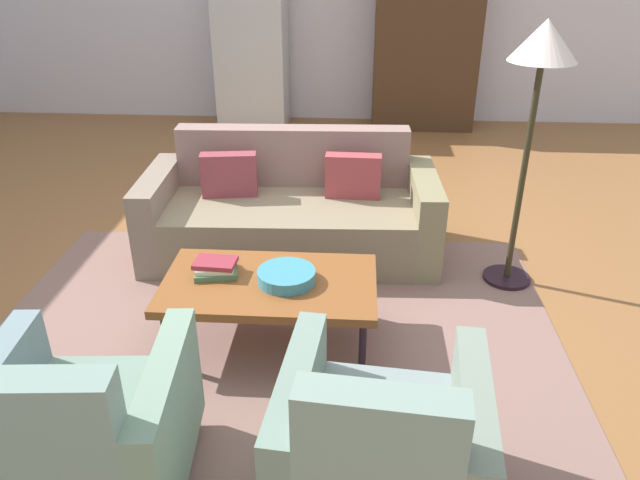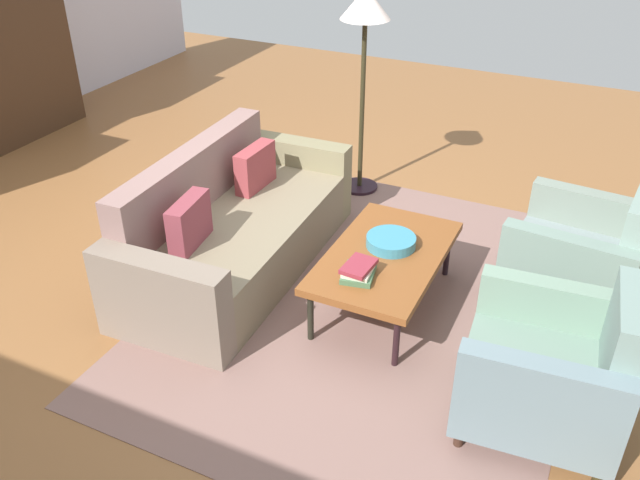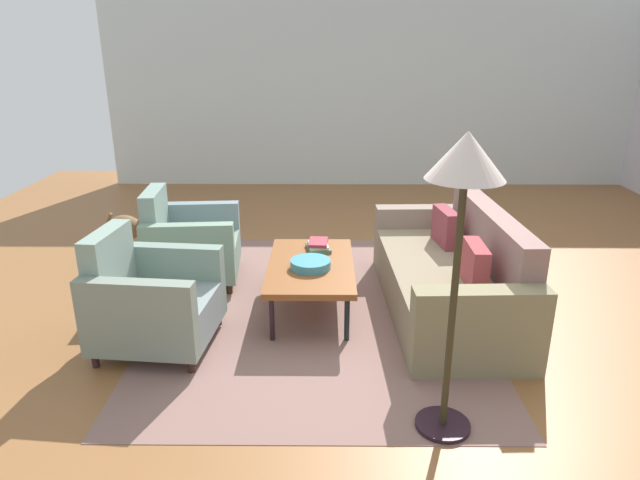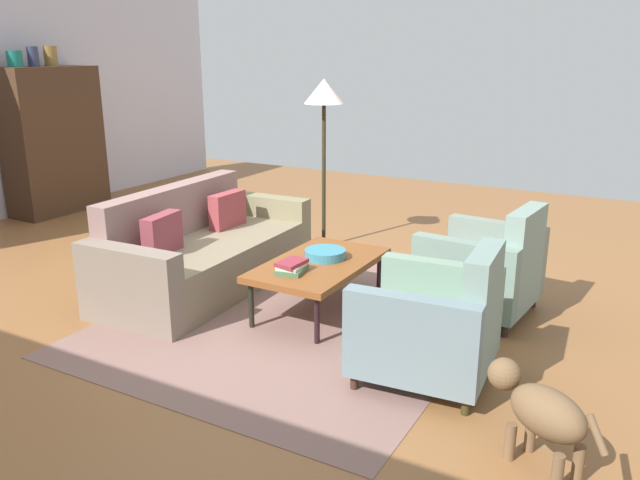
% 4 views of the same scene
% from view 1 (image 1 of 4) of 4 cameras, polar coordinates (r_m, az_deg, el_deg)
% --- Properties ---
extents(ground_plane, '(10.76, 10.76, 0.00)m').
position_cam_1_polar(ground_plane, '(4.32, -2.54, -2.86)').
color(ground_plane, brown).
extents(wall_back, '(8.97, 0.12, 2.80)m').
position_cam_1_polar(wall_back, '(7.78, 0.54, 21.54)').
color(wall_back, silver).
rests_on(wall_back, ground).
extents(area_rug, '(3.40, 2.60, 0.01)m').
position_cam_1_polar(area_rug, '(3.67, -4.46, -8.91)').
color(area_rug, '#826158').
rests_on(area_rug, ground).
extents(couch, '(2.13, 0.98, 0.86)m').
position_cam_1_polar(couch, '(4.50, -2.69, 2.57)').
color(couch, '#7D7057').
rests_on(couch, ground).
extents(coffee_table, '(1.20, 0.70, 0.41)m').
position_cam_1_polar(coffee_table, '(3.42, -4.79, -4.38)').
color(coffee_table, black).
rests_on(coffee_table, ground).
extents(armchair_left, '(0.86, 0.86, 0.88)m').
position_cam_1_polar(armchair_left, '(2.71, -21.58, -17.17)').
color(armchair_left, '#3C251B').
rests_on(armchair_left, ground).
extents(armchair_right, '(0.87, 0.87, 0.88)m').
position_cam_1_polar(armchair_right, '(2.50, 5.66, -19.55)').
color(armchair_right, '#302B1A').
rests_on(armchair_right, ground).
extents(fruit_bowl, '(0.33, 0.33, 0.07)m').
position_cam_1_polar(fruit_bowl, '(3.37, -3.18, -3.42)').
color(fruit_bowl, teal).
rests_on(fruit_bowl, coffee_table).
extents(book_stack, '(0.27, 0.23, 0.09)m').
position_cam_1_polar(book_stack, '(3.49, -9.82, -2.58)').
color(book_stack, '#456B48').
rests_on(book_stack, coffee_table).
extents(cabinet, '(1.20, 0.51, 1.80)m').
position_cam_1_polar(cabinet, '(7.53, 9.94, 17.14)').
color(cabinet, '#432B1B').
rests_on(cabinet, ground).
extents(refrigerator, '(0.80, 0.73, 1.85)m').
position_cam_1_polar(refrigerator, '(7.49, -6.42, 17.51)').
color(refrigerator, '#B7BABF').
rests_on(refrigerator, ground).
extents(floor_lamp, '(0.40, 0.40, 1.72)m').
position_cam_1_polar(floor_lamp, '(3.90, 20.10, 15.03)').
color(floor_lamp, black).
rests_on(floor_lamp, ground).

